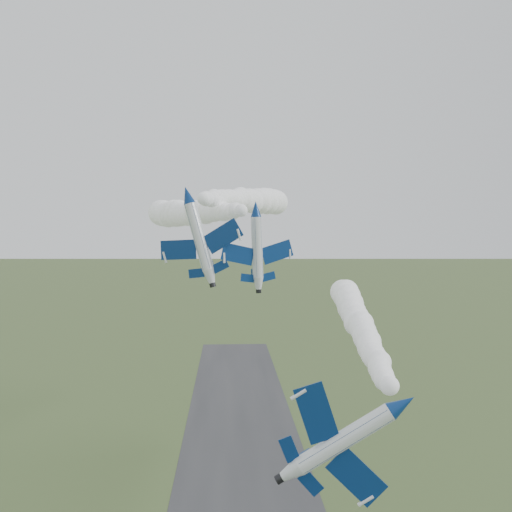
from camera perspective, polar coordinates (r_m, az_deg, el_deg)
The scene contains 7 objects.
runway at distance 96.25m, azimuth -0.99°, elevation -23.64°, with size 24.00×260.00×0.04m, color #303032.
jet_lead at distance 49.36m, azimuth 14.49°, elevation -14.18°, with size 6.19×13.34×9.35m.
smoke_trail_jet_lead at distance 80.22m, azimuth 10.26°, elevation -6.57°, with size 4.61×57.27×4.61m, color white, non-canonical shape.
jet_pair_left at distance 74.32m, azimuth -6.91°, elevation 6.10°, with size 11.02×13.33×4.24m.
smoke_trail_jet_pair_left at distance 107.74m, azimuth -0.85°, elevation 5.62°, with size 5.81×63.14×5.81m, color white, non-canonical shape.
jet_pair_right at distance 74.23m, azimuth 0.01°, elevation 4.75°, with size 10.10×11.63×2.98m.
smoke_trail_jet_pair_right at distance 103.90m, azimuth -6.46°, elevation 4.34°, with size 5.69×57.51×5.69m, color white, non-canonical shape.
Camera 1 is at (-2.87, -56.64, 41.85)m, focal length 40.00 mm.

